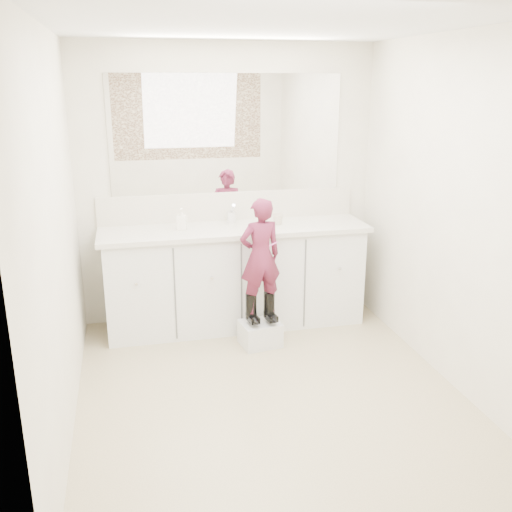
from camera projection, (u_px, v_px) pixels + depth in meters
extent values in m
plane|color=#938460|center=(270.00, 393.00, 3.97)|extent=(3.00, 3.00, 0.00)
plane|color=white|center=(273.00, 22.00, 3.26)|extent=(3.00, 3.00, 0.00)
plane|color=beige|center=(228.00, 185.00, 5.01)|extent=(2.60, 0.00, 2.60)
plane|color=beige|center=(367.00, 317.00, 2.22)|extent=(2.60, 0.00, 2.60)
plane|color=beige|center=(56.00, 238.00, 3.33)|extent=(0.00, 3.00, 3.00)
plane|color=beige|center=(455.00, 215.00, 3.90)|extent=(0.00, 3.00, 3.00)
cube|color=silver|center=(235.00, 278.00, 4.98)|extent=(2.20, 0.55, 0.85)
cube|color=beige|center=(235.00, 229.00, 4.84)|extent=(2.28, 0.58, 0.04)
cube|color=beige|center=(229.00, 206.00, 5.05)|extent=(2.28, 0.03, 0.25)
cube|color=white|center=(228.00, 134.00, 4.87)|extent=(2.00, 0.02, 1.00)
cube|color=#472819|center=(373.00, 204.00, 2.10)|extent=(2.00, 0.01, 1.20)
cylinder|color=silver|center=(231.00, 217.00, 4.97)|extent=(0.08, 0.08, 0.10)
imported|color=beige|center=(278.00, 219.00, 4.91)|extent=(0.11, 0.11, 0.09)
imported|color=white|center=(182.00, 219.00, 4.73)|extent=(0.10, 0.10, 0.18)
cube|color=silver|center=(260.00, 334.00, 4.66)|extent=(0.34, 0.30, 0.20)
imported|color=#952D57|center=(260.00, 256.00, 4.47)|extent=(0.37, 0.27, 0.93)
cylinder|color=#F35EB9|center=(269.00, 246.00, 4.44)|extent=(0.14, 0.03, 0.06)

